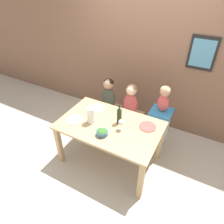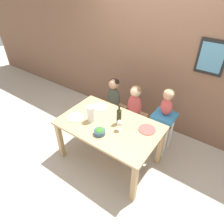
% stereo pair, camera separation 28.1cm
% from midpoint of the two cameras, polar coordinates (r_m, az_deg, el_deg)
% --- Properties ---
extents(ground_plane, '(14.00, 14.00, 0.00)m').
position_cam_midpoint_polar(ground_plane, '(3.44, 1.72, -13.18)').
color(ground_plane, '#BCB2A3').
extents(wall_back, '(10.00, 0.09, 2.70)m').
position_cam_midpoint_polar(wall_back, '(3.65, 14.26, 14.94)').
color(wall_back, brown).
rests_on(wall_back, ground_plane).
extents(dining_table, '(1.49, 0.93, 0.74)m').
position_cam_midpoint_polar(dining_table, '(2.98, 1.94, -5.10)').
color(dining_table, tan).
rests_on(dining_table, ground_plane).
extents(chair_far_left, '(0.40, 0.39, 0.48)m').
position_cam_midpoint_polar(chair_far_left, '(3.76, 2.61, 0.21)').
color(chair_far_left, silver).
rests_on(chair_far_left, ground_plane).
extents(chair_far_center, '(0.40, 0.39, 0.48)m').
position_cam_midpoint_polar(chair_far_center, '(3.60, 8.37, -2.13)').
color(chair_far_center, silver).
rests_on(chair_far_center, ground_plane).
extents(chair_right_highchair, '(0.34, 0.33, 0.74)m').
position_cam_midpoint_polar(chair_right_highchair, '(3.35, 16.77, -3.11)').
color(chair_right_highchair, silver).
rests_on(chair_right_highchair, ground_plane).
extents(person_child_left, '(0.26, 0.19, 0.59)m').
position_cam_midpoint_polar(person_child_left, '(3.54, 2.80, 5.49)').
color(person_child_left, '#3D4238').
rests_on(person_child_left, chair_far_left).
extents(person_child_center, '(0.26, 0.19, 0.59)m').
position_cam_midpoint_polar(person_child_center, '(3.37, 8.97, 3.25)').
color(person_child_center, '#C64C4C').
rests_on(person_child_center, chair_far_center).
extents(person_baby_right, '(0.18, 0.17, 0.44)m').
position_cam_midpoint_polar(person_baby_right, '(3.10, 18.18, 3.23)').
color(person_baby_right, '#C64C4C').
rests_on(person_baby_right, chair_right_highchair).
extents(wine_bottle, '(0.07, 0.07, 0.31)m').
position_cam_midpoint_polar(wine_bottle, '(2.86, 4.83, -1.39)').
color(wine_bottle, '#232D19').
rests_on(wine_bottle, dining_table).
extents(paper_towel_roll, '(0.12, 0.12, 0.25)m').
position_cam_midpoint_polar(paper_towel_roll, '(2.91, -3.26, -0.59)').
color(paper_towel_roll, white).
rests_on(paper_towel_roll, dining_table).
extents(wine_glass_near, '(0.08, 0.08, 0.18)m').
position_cam_midpoint_polar(wine_glass_near, '(2.75, 5.11, -3.36)').
color(wine_glass_near, white).
rests_on(wine_glass_near, dining_table).
extents(salad_bowl_large, '(0.16, 0.16, 0.09)m').
position_cam_midpoint_polar(salad_bowl_large, '(2.73, -0.61, -5.71)').
color(salad_bowl_large, '#335675').
rests_on(salad_bowl_large, dining_table).
extents(dinner_plate_front_left, '(0.25, 0.25, 0.01)m').
position_cam_midpoint_polar(dinner_plate_front_left, '(3.06, -7.81, -1.63)').
color(dinner_plate_front_left, silver).
rests_on(dinner_plate_front_left, dining_table).
extents(dinner_plate_back_left, '(0.25, 0.25, 0.01)m').
position_cam_midpoint_polar(dinner_plate_back_left, '(3.25, -1.04, 1.32)').
color(dinner_plate_back_left, silver).
rests_on(dinner_plate_back_left, dining_table).
extents(dinner_plate_back_right, '(0.25, 0.25, 0.01)m').
position_cam_midpoint_polar(dinner_plate_back_right, '(2.89, 12.76, -4.98)').
color(dinner_plate_back_right, '#D14C47').
rests_on(dinner_plate_back_right, dining_table).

